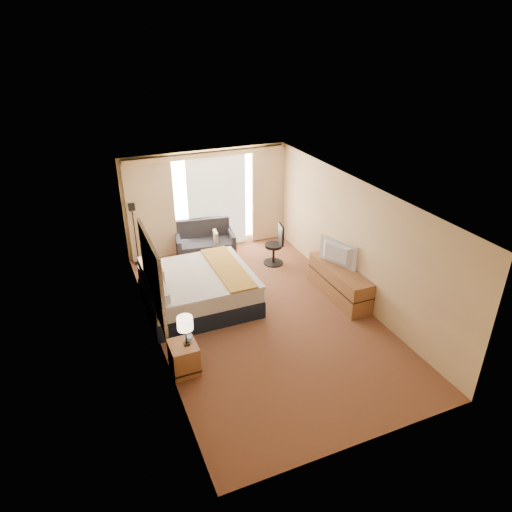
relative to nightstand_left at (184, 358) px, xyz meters
name	(u,v)px	position (x,y,z in m)	size (l,w,h in m)	color
floor	(261,315)	(1.87, 1.05, -0.28)	(4.20, 7.00, 0.02)	maroon
ceiling	(262,193)	(1.87, 1.05, 2.33)	(4.20, 7.00, 0.02)	silver
wall_back	(207,201)	(1.87, 4.55, 1.02)	(4.20, 0.02, 2.60)	#E0C988
wall_front	(369,372)	(1.87, -2.45, 1.02)	(4.20, 0.02, 2.60)	#E0C988
wall_left	(152,279)	(-0.23, 1.05, 1.02)	(0.02, 7.00, 2.60)	#E0C988
wall_right	(354,240)	(3.97, 1.05, 1.02)	(0.02, 7.00, 2.60)	#E0C988
headboard	(152,275)	(-0.19, 1.25, 1.01)	(0.06, 1.85, 1.50)	black
nightstand_left	(184,358)	(0.00, 0.00, 0.00)	(0.45, 0.52, 0.55)	#986437
nightstand_right	(154,288)	(0.00, 2.50, 0.00)	(0.45, 0.52, 0.55)	#986437
media_dresser	(339,283)	(3.70, 1.05, 0.07)	(0.50, 1.80, 0.70)	#986437
window	(217,199)	(2.12, 4.52, 1.04)	(2.30, 0.02, 2.30)	white
curtains	(208,198)	(1.87, 4.44, 1.13)	(4.12, 0.19, 2.56)	#C7AD8C
bed	(198,289)	(0.81, 1.90, 0.11)	(2.19, 2.00, 1.06)	black
loveseat	(205,245)	(1.64, 4.09, 0.03)	(1.56, 0.99, 0.91)	maroon
floor_lamp	(133,222)	(-0.03, 4.35, 0.83)	(0.20, 0.20, 1.56)	black
desk_chair	(276,247)	(3.11, 3.01, 0.18)	(0.49, 0.49, 1.01)	black
lamp_left	(185,324)	(0.06, -0.03, 0.70)	(0.26, 0.26, 0.55)	black
lamp_right	(149,256)	(-0.03, 2.52, 0.76)	(0.29, 0.29, 0.62)	black
tissue_box	(188,339)	(0.11, 0.05, 0.32)	(0.11, 0.11, 0.10)	#8FB1DD
telephone	(155,275)	(0.05, 2.49, 0.31)	(0.16, 0.12, 0.06)	black
television	(335,254)	(3.65, 1.21, 0.70)	(0.96, 0.13, 0.55)	black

